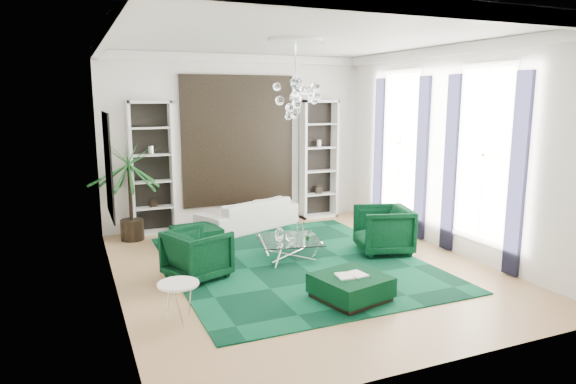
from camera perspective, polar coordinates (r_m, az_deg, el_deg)
name	(u,v)px	position (r m, az deg, el deg)	size (l,w,h in m)	color
floor	(302,268)	(8.85, 1.58, -8.49)	(6.00, 7.00, 0.02)	tan
ceiling	(303,36)	(8.41, 1.72, 16.92)	(6.00, 7.00, 0.02)	white
wall_back	(238,141)	(11.68, -5.62, 5.71)	(6.00, 0.02, 3.80)	white
wall_front	(447,194)	(5.47, 17.24, -0.19)	(6.00, 0.02, 3.80)	white
wall_left	(109,167)	(7.67, -19.25, 2.66)	(0.02, 7.00, 3.80)	white
wall_right	(449,150)	(10.05, 17.48, 4.50)	(0.02, 7.00, 3.80)	white
crown_molding	(303,43)	(8.40, 1.71, 16.18)	(6.00, 7.00, 0.18)	white
ceiling_medallion	(296,41)	(8.68, 0.85, 16.47)	(0.90, 0.90, 0.05)	white
tapestry	(238,141)	(11.64, -5.54, 5.69)	(2.50, 0.06, 2.80)	black
shelving_left	(152,168)	(11.11, -14.89, 2.56)	(0.90, 0.38, 2.80)	white
shelving_right	(319,159)	(12.28, 3.43, 3.63)	(0.90, 0.38, 2.80)	white
painting	(109,165)	(8.27, -19.26, 2.84)	(0.04, 1.30, 1.60)	black
window_near	(484,155)	(9.38, 20.95, 3.89)	(0.03, 1.10, 2.90)	white
curtain_near_a	(518,176)	(8.84, 24.17, 1.66)	(0.07, 0.30, 3.25)	black
curtain_near_b	(450,164)	(9.95, 17.60, 2.98)	(0.07, 0.30, 3.25)	black
window_far	(401,143)	(11.22, 12.42, 5.32)	(0.03, 1.10, 2.90)	white
curtain_far_a	(422,159)	(10.60, 14.65, 3.57)	(0.07, 0.30, 3.25)	black
curtain_far_b	(379,151)	(11.86, 10.05, 4.46)	(0.07, 0.30, 3.25)	black
rug	(295,262)	(9.10, 0.78, -7.81)	(4.20, 5.00, 0.02)	black
sofa	(248,214)	(11.30, -4.46, -2.47)	(2.29, 0.90, 0.67)	silver
armchair_left	(197,254)	(8.36, -10.03, -6.83)	(0.86, 0.88, 0.80)	black
armchair_right	(383,230)	(9.71, 10.54, -4.17)	(0.94, 0.96, 0.88)	black
coffee_table	(289,249)	(9.26, 0.16, -6.34)	(1.07, 1.07, 0.37)	white
ottoman_side	(197,237)	(10.19, -10.13, -4.92)	(0.84, 0.84, 0.37)	black
ottoman_front	(351,288)	(7.51, 6.97, -10.53)	(0.92, 0.92, 0.37)	black
book	(351,275)	(7.44, 7.01, -9.10)	(0.44, 0.29, 0.03)	white
side_table	(179,303)	(6.91, -12.03, -11.95)	(0.53, 0.53, 0.51)	white
palm	(129,179)	(10.72, -17.22, 1.44)	(1.58, 1.58, 2.53)	#195D23
chandelier	(295,98)	(8.64, 0.83, 10.38)	(0.85, 0.85, 0.76)	white
table_plant	(308,235)	(9.10, 2.26, -4.78)	(0.12, 0.09, 0.21)	#195D23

